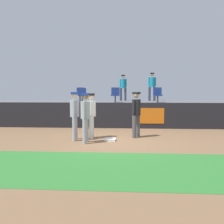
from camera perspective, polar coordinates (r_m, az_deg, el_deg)
ground_plane at (r=8.87m, az=-0.36°, el=-7.03°), size 60.00×60.00×0.00m
grass_foreground_strip at (r=5.88m, az=-2.56°, el=-13.06°), size 18.00×2.80×0.01m
first_base at (r=8.96m, az=-0.42°, el=-6.65°), size 0.40×0.40×0.08m
player_fielder_home at (r=9.36m, az=-4.91°, el=-0.11°), size 0.34×0.56×1.77m
player_runner_visitor at (r=8.49m, az=-6.40°, el=-0.53°), size 0.35×0.50×1.78m
player_coach_visitor at (r=9.05m, az=-8.94°, el=-0.11°), size 0.38×0.51×1.82m
player_umpire at (r=9.56m, az=5.83°, el=0.20°), size 0.47×0.47×1.82m
field_wall at (r=12.09m, az=0.82°, el=-0.81°), size 18.00×0.26×1.29m
bleacher_platform at (r=14.65m, az=1.30°, el=0.07°), size 18.00×4.80×1.26m
seat_front_right at (r=13.57m, az=10.87°, el=4.27°), size 0.47×0.44×0.84m
seat_front_center at (r=13.48m, az=0.80°, el=4.35°), size 0.47×0.44×0.84m
seat_back_left at (r=15.54m, az=-7.13°, el=4.35°), size 0.46×0.44×0.84m
seat_front_left at (r=13.73m, az=-7.62°, el=4.31°), size 0.45×0.44×0.84m
spectator_hooded at (r=16.28m, az=9.58°, el=6.49°), size 0.52×0.36×1.87m
spectator_capped at (r=16.34m, az=2.68°, el=6.30°), size 0.49×0.38×1.75m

